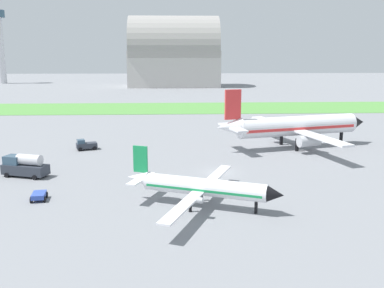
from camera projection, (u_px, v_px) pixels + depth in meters
name	position (u px, v px, depth m)	size (l,w,h in m)	color
ground_plane	(219.00, 172.00, 63.91)	(600.00, 600.00, 0.00)	gray
grass_taxiway_strip	(193.00, 108.00, 137.01)	(360.00, 28.00, 0.08)	#549342
airplane_foreground_turboprop	(201.00, 186.00, 49.28)	(18.06, 20.83, 6.58)	white
airplane_midfield_jet	(294.00, 126.00, 79.77)	(30.40, 30.74, 11.07)	white
pushback_tug_near_gate	(86.00, 145.00, 78.46)	(4.00, 3.01, 1.95)	#2D333D
baggage_cart_midfield	(39.00, 196.00, 51.83)	(2.04, 2.58, 0.90)	#334FB2
fuel_truck_by_runway	(25.00, 166.00, 61.50)	(6.92, 4.30, 3.29)	#2D333D
hangar_distant	(174.00, 54.00, 220.73)	(45.65, 29.35, 35.20)	#BCB7B2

